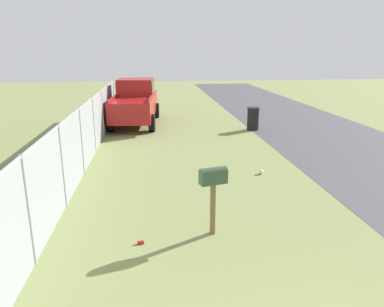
% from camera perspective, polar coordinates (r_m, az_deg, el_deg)
% --- Properties ---
extents(mailbox, '(0.33, 0.55, 1.35)m').
position_cam_1_polar(mailbox, '(6.83, 3.34, -4.30)').
color(mailbox, brown).
rests_on(mailbox, ground).
extents(pickup_truck, '(5.24, 2.34, 2.09)m').
position_cam_1_polar(pickup_truck, '(17.76, -8.85, 8.21)').
color(pickup_truck, maroon).
rests_on(pickup_truck, ground).
extents(trash_bin, '(0.54, 0.54, 1.00)m').
position_cam_1_polar(trash_bin, '(16.37, 9.54, 5.41)').
color(trash_bin, black).
rests_on(trash_bin, ground).
extents(fence_section, '(16.33, 0.07, 1.90)m').
position_cam_1_polar(fence_section, '(11.84, -15.97, 3.52)').
color(fence_section, '#9EA3A8').
rests_on(fence_section, ground).
extents(litter_bag_far_scatter, '(0.14, 0.14, 0.14)m').
position_cam_1_polar(litter_bag_far_scatter, '(10.65, 10.77, -2.82)').
color(litter_bag_far_scatter, silver).
rests_on(litter_bag_far_scatter, ground).
extents(litter_can_midfield_b, '(0.08, 0.13, 0.07)m').
position_cam_1_polar(litter_can_midfield_b, '(6.96, -8.05, -13.61)').
color(litter_can_midfield_b, red).
rests_on(litter_can_midfield_b, ground).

